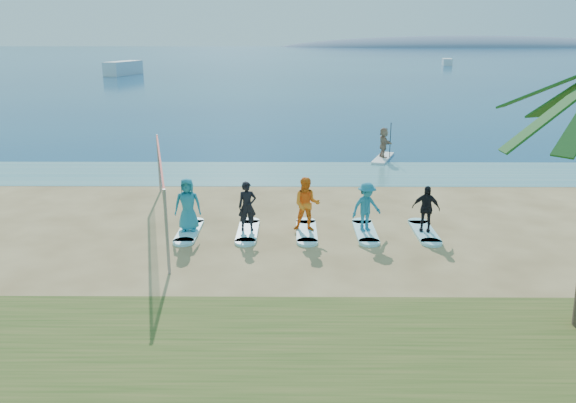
{
  "coord_description": "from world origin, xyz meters",
  "views": [
    {
      "loc": [
        -1.24,
        -16.27,
        6.56
      ],
      "look_at": [
        -1.37,
        2.0,
        1.1
      ],
      "focal_mm": 35.0,
      "sensor_mm": 36.0,
      "label": 1
    }
  ],
  "objects_px": {
    "boat_offshore_a": "(124,75)",
    "student_2": "(307,204)",
    "student_1": "(247,206)",
    "surfboard_4": "(424,232)",
    "student_3": "(366,207)",
    "student_0": "(188,205)",
    "paddleboard": "(383,158)",
    "paddleboarder": "(384,142)",
    "surfboard_2": "(306,231)",
    "surfboard_3": "(365,232)",
    "boat_offshore_b": "(447,65)",
    "volleyball_net": "(161,173)",
    "surfboard_1": "(248,231)",
    "surfboard_0": "(189,231)",
    "student_4": "(426,208)"
  },
  "relations": [
    {
      "from": "surfboard_0",
      "to": "student_4",
      "type": "distance_m",
      "value": 8.14
    },
    {
      "from": "student_1",
      "to": "student_2",
      "type": "relative_size",
      "value": 0.92
    },
    {
      "from": "surfboard_0",
      "to": "paddleboarder",
      "type": "bearing_deg",
      "value": 54.32
    },
    {
      "from": "paddleboard",
      "to": "surfboard_1",
      "type": "bearing_deg",
      "value": -98.97
    },
    {
      "from": "student_0",
      "to": "student_2",
      "type": "height_order",
      "value": "student_2"
    },
    {
      "from": "boat_offshore_b",
      "to": "surfboard_4",
      "type": "relative_size",
      "value": 2.45
    },
    {
      "from": "student_3",
      "to": "student_0",
      "type": "bearing_deg",
      "value": 155.26
    },
    {
      "from": "student_2",
      "to": "surfboard_3",
      "type": "bearing_deg",
      "value": 3.44
    },
    {
      "from": "boat_offshore_a",
      "to": "student_2",
      "type": "height_order",
      "value": "student_2"
    },
    {
      "from": "paddleboard",
      "to": "paddleboarder",
      "type": "bearing_deg",
      "value": 0.0
    },
    {
      "from": "surfboard_2",
      "to": "student_3",
      "type": "relative_size",
      "value": 1.3
    },
    {
      "from": "student_0",
      "to": "surfboard_3",
      "type": "relative_size",
      "value": 0.83
    },
    {
      "from": "boat_offshore_b",
      "to": "surfboard_3",
      "type": "xyz_separation_m",
      "value": [
        -31.52,
        -108.64,
        0.04
      ]
    },
    {
      "from": "paddleboard",
      "to": "boat_offshore_a",
      "type": "bearing_deg",
      "value": 136.53
    },
    {
      "from": "student_4",
      "to": "boat_offshore_b",
      "type": "bearing_deg",
      "value": 92.71
    },
    {
      "from": "surfboard_0",
      "to": "surfboard_3",
      "type": "relative_size",
      "value": 1.0
    },
    {
      "from": "paddleboard",
      "to": "surfboard_4",
      "type": "xyz_separation_m",
      "value": [
        -0.42,
        -11.87,
        -0.01
      ]
    },
    {
      "from": "surfboard_4",
      "to": "student_4",
      "type": "xyz_separation_m",
      "value": [
        0.0,
        -0.0,
        0.84
      ]
    },
    {
      "from": "paddleboarder",
      "to": "student_4",
      "type": "distance_m",
      "value": 11.87
    },
    {
      "from": "paddleboard",
      "to": "surfboard_0",
      "type": "distance_m",
      "value": 14.61
    },
    {
      "from": "surfboard_3",
      "to": "boat_offshore_b",
      "type": "bearing_deg",
      "value": 73.82
    },
    {
      "from": "surfboard_2",
      "to": "surfboard_0",
      "type": "bearing_deg",
      "value": 180.0
    },
    {
      "from": "boat_offshore_b",
      "to": "surfboard_0",
      "type": "height_order",
      "value": "boat_offshore_b"
    },
    {
      "from": "volleyball_net",
      "to": "surfboard_1",
      "type": "xyz_separation_m",
      "value": [
        3.09,
        -0.9,
        -1.86
      ]
    },
    {
      "from": "boat_offshore_b",
      "to": "student_1",
      "type": "distance_m",
      "value": 114.32
    },
    {
      "from": "paddleboarder",
      "to": "student_4",
      "type": "xyz_separation_m",
      "value": [
        -0.42,
        -11.87,
        -0.04
      ]
    },
    {
      "from": "surfboard_0",
      "to": "student_2",
      "type": "height_order",
      "value": "student_2"
    },
    {
      "from": "student_1",
      "to": "student_3",
      "type": "distance_m",
      "value": 4.05
    },
    {
      "from": "paddleboarder",
      "to": "student_0",
      "type": "xyz_separation_m",
      "value": [
        -8.52,
        -11.87,
        0.08
      ]
    },
    {
      "from": "paddleboard",
      "to": "student_0",
      "type": "bearing_deg",
      "value": -105.95
    },
    {
      "from": "boat_offshore_a",
      "to": "student_1",
      "type": "height_order",
      "value": "student_1"
    },
    {
      "from": "student_2",
      "to": "surfboard_4",
      "type": "bearing_deg",
      "value": 3.44
    },
    {
      "from": "student_2",
      "to": "student_3",
      "type": "relative_size",
      "value": 1.1
    },
    {
      "from": "paddleboard",
      "to": "student_0",
      "type": "relative_size",
      "value": 1.64
    },
    {
      "from": "boat_offshore_b",
      "to": "student_2",
      "type": "bearing_deg",
      "value": -97.12
    },
    {
      "from": "surfboard_3",
      "to": "student_1",
      "type": "bearing_deg",
      "value": -180.0
    },
    {
      "from": "boat_offshore_b",
      "to": "surfboard_1",
      "type": "bearing_deg",
      "value": -98.09
    },
    {
      "from": "surfboard_0",
      "to": "student_1",
      "type": "relative_size",
      "value": 1.29
    },
    {
      "from": "boat_offshore_a",
      "to": "surfboard_2",
      "type": "xyz_separation_m",
      "value": [
        28.61,
        -77.35,
        0.04
      ]
    },
    {
      "from": "surfboard_0",
      "to": "student_1",
      "type": "distance_m",
      "value": 2.22
    },
    {
      "from": "boat_offshore_a",
      "to": "student_4",
      "type": "xyz_separation_m",
      "value": [
        32.66,
        -77.35,
        0.88
      ]
    },
    {
      "from": "paddleboard",
      "to": "surfboard_2",
      "type": "bearing_deg",
      "value": -90.92
    },
    {
      "from": "student_0",
      "to": "student_2",
      "type": "bearing_deg",
      "value": -4.12
    },
    {
      "from": "surfboard_3",
      "to": "surfboard_1",
      "type": "bearing_deg",
      "value": 180.0
    },
    {
      "from": "paddleboard",
      "to": "student_3",
      "type": "bearing_deg",
      "value": -81.93
    },
    {
      "from": "surfboard_1",
      "to": "student_4",
      "type": "distance_m",
      "value": 6.13
    },
    {
      "from": "paddleboard",
      "to": "surfboard_0",
      "type": "relative_size",
      "value": 1.36
    },
    {
      "from": "paddleboarder",
      "to": "student_3",
      "type": "xyz_separation_m",
      "value": [
        -2.45,
        -11.87,
        0.01
      ]
    },
    {
      "from": "student_1",
      "to": "surfboard_4",
      "type": "xyz_separation_m",
      "value": [
        6.07,
        0.0,
        -0.9
      ]
    },
    {
      "from": "surfboard_1",
      "to": "student_1",
      "type": "bearing_deg",
      "value": -90.0
    }
  ]
}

